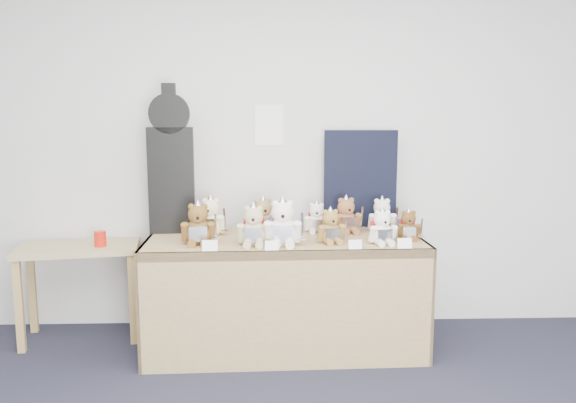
{
  "coord_description": "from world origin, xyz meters",
  "views": [
    {
      "loc": [
        0.0,
        -1.72,
        1.59
      ],
      "look_at": [
        0.13,
        1.91,
        1.04
      ],
      "focal_mm": 35.0,
      "sensor_mm": 36.0,
      "label": 1
    }
  ],
  "objects_px": {
    "teddy_front_end": "(408,226)",
    "teddy_back_right": "(346,217)",
    "teddy_front_left": "(254,227)",
    "teddy_front_far_right": "(382,229)",
    "teddy_front_centre": "(283,225)",
    "display_table": "(285,264)",
    "teddy_back_left": "(211,218)",
    "red_cup": "(100,239)",
    "teddy_back_end": "(382,217)",
    "guitar_case": "(171,161)",
    "teddy_front_far_left": "(198,226)",
    "teddy_back_centre_left": "(263,218)",
    "teddy_back_centre_right": "(317,219)",
    "teddy_front_right": "(331,228)",
    "side_table": "(79,262)"
  },
  "relations": [
    {
      "from": "display_table",
      "to": "teddy_back_left",
      "type": "xyz_separation_m",
      "value": [
        -0.51,
        0.19,
        0.28
      ]
    },
    {
      "from": "teddy_front_centre",
      "to": "teddy_front_end",
      "type": "relative_size",
      "value": 1.47
    },
    {
      "from": "teddy_front_far_left",
      "to": "teddy_front_right",
      "type": "relative_size",
      "value": 1.2
    },
    {
      "from": "teddy_front_centre",
      "to": "teddy_front_far_right",
      "type": "height_order",
      "value": "teddy_front_centre"
    },
    {
      "from": "teddy_front_end",
      "to": "teddy_back_right",
      "type": "height_order",
      "value": "teddy_back_right"
    },
    {
      "from": "teddy_front_left",
      "to": "teddy_back_end",
      "type": "bearing_deg",
      "value": 24.13
    },
    {
      "from": "teddy_back_centre_right",
      "to": "teddy_back_right",
      "type": "height_order",
      "value": "teddy_back_right"
    },
    {
      "from": "teddy_front_end",
      "to": "teddy_back_centre_right",
      "type": "xyz_separation_m",
      "value": [
        -0.59,
        0.26,
        0.01
      ]
    },
    {
      "from": "guitar_case",
      "to": "teddy_back_centre_right",
      "type": "height_order",
      "value": "guitar_case"
    },
    {
      "from": "guitar_case",
      "to": "teddy_front_left",
      "type": "xyz_separation_m",
      "value": [
        0.58,
        -0.42,
        -0.39
      ]
    },
    {
      "from": "display_table",
      "to": "teddy_back_left",
      "type": "distance_m",
      "value": 0.61
    },
    {
      "from": "teddy_front_far_right",
      "to": "teddy_front_right",
      "type": "bearing_deg",
      "value": 164.39
    },
    {
      "from": "side_table",
      "to": "teddy_front_end",
      "type": "bearing_deg",
      "value": -17.47
    },
    {
      "from": "red_cup",
      "to": "teddy_back_right",
      "type": "xyz_separation_m",
      "value": [
        1.74,
        -0.02,
        0.15
      ]
    },
    {
      "from": "teddy_front_far_right",
      "to": "teddy_front_end",
      "type": "relative_size",
      "value": 1.12
    },
    {
      "from": "teddy_front_centre",
      "to": "teddy_back_left",
      "type": "bearing_deg",
      "value": 146.49
    },
    {
      "from": "teddy_front_far_left",
      "to": "teddy_front_far_right",
      "type": "bearing_deg",
      "value": -6.82
    },
    {
      "from": "teddy_front_end",
      "to": "teddy_back_right",
      "type": "xyz_separation_m",
      "value": [
        -0.38,
        0.24,
        0.02
      ]
    },
    {
      "from": "teddy_front_end",
      "to": "teddy_back_end",
      "type": "height_order",
      "value": "teddy_back_end"
    },
    {
      "from": "teddy_back_right",
      "to": "teddy_back_end",
      "type": "distance_m",
      "value": 0.26
    },
    {
      "from": "side_table",
      "to": "teddy_back_centre_right",
      "type": "distance_m",
      "value": 1.72
    },
    {
      "from": "teddy_front_end",
      "to": "guitar_case",
      "type": "bearing_deg",
      "value": 174.48
    },
    {
      "from": "red_cup",
      "to": "teddy_front_right",
      "type": "bearing_deg",
      "value": -12.24
    },
    {
      "from": "teddy_back_left",
      "to": "teddy_back_end",
      "type": "bearing_deg",
      "value": 13.94
    },
    {
      "from": "side_table",
      "to": "teddy_back_right",
      "type": "bearing_deg",
      "value": -11.69
    },
    {
      "from": "teddy_front_left",
      "to": "teddy_front_far_right",
      "type": "distance_m",
      "value": 0.83
    },
    {
      "from": "red_cup",
      "to": "teddy_back_centre_left",
      "type": "relative_size",
      "value": 0.38
    },
    {
      "from": "guitar_case",
      "to": "teddy_front_far_left",
      "type": "bearing_deg",
      "value": -63.41
    },
    {
      "from": "display_table",
      "to": "teddy_back_centre_right",
      "type": "height_order",
      "value": "teddy_back_centre_right"
    },
    {
      "from": "display_table",
      "to": "teddy_back_left",
      "type": "relative_size",
      "value": 6.33
    },
    {
      "from": "teddy_front_right",
      "to": "teddy_front_end",
      "type": "xyz_separation_m",
      "value": [
        0.53,
        0.08,
        -0.01
      ]
    },
    {
      "from": "teddy_front_left",
      "to": "teddy_front_far_right",
      "type": "relative_size",
      "value": 1.16
    },
    {
      "from": "teddy_front_centre",
      "to": "teddy_back_centre_left",
      "type": "distance_m",
      "value": 0.39
    },
    {
      "from": "teddy_front_far_left",
      "to": "teddy_front_far_right",
      "type": "xyz_separation_m",
      "value": [
        1.18,
        -0.04,
        -0.02
      ]
    },
    {
      "from": "side_table",
      "to": "teddy_back_centre_right",
      "type": "relative_size",
      "value": 3.65
    },
    {
      "from": "display_table",
      "to": "teddy_front_centre",
      "type": "height_order",
      "value": "teddy_front_centre"
    },
    {
      "from": "teddy_front_far_left",
      "to": "teddy_back_left",
      "type": "distance_m",
      "value": 0.29
    },
    {
      "from": "teddy_front_far_right",
      "to": "teddy_back_right",
      "type": "distance_m",
      "value": 0.41
    },
    {
      "from": "teddy_back_left",
      "to": "teddy_back_centre_left",
      "type": "height_order",
      "value": "teddy_back_left"
    },
    {
      "from": "side_table",
      "to": "teddy_front_end",
      "type": "relative_size",
      "value": 3.93
    },
    {
      "from": "teddy_front_far_left",
      "to": "teddy_front_centre",
      "type": "bearing_deg",
      "value": -10.31
    },
    {
      "from": "teddy_front_centre",
      "to": "teddy_front_far_right",
      "type": "relative_size",
      "value": 1.31
    },
    {
      "from": "teddy_front_left",
      "to": "teddy_front_far_right",
      "type": "xyz_separation_m",
      "value": [
        0.83,
        0.0,
        -0.02
      ]
    },
    {
      "from": "teddy_front_left",
      "to": "teddy_front_centre",
      "type": "relative_size",
      "value": 0.88
    },
    {
      "from": "teddy_front_right",
      "to": "teddy_front_far_right",
      "type": "xyz_separation_m",
      "value": [
        0.33,
        -0.04,
        -0.0
      ]
    },
    {
      "from": "teddy_front_far_right",
      "to": "teddy_back_left",
      "type": "height_order",
      "value": "teddy_back_left"
    },
    {
      "from": "side_table",
      "to": "teddy_back_centre_left",
      "type": "bearing_deg",
      "value": -12.97
    },
    {
      "from": "teddy_front_end",
      "to": "teddy_front_left",
      "type": "bearing_deg",
      "value": -168.3
    },
    {
      "from": "red_cup",
      "to": "teddy_front_far_right",
      "type": "xyz_separation_m",
      "value": [
        1.92,
        -0.39,
        0.14
      ]
    },
    {
      "from": "teddy_front_far_left",
      "to": "teddy_front_centre",
      "type": "height_order",
      "value": "teddy_front_centre"
    }
  ]
}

